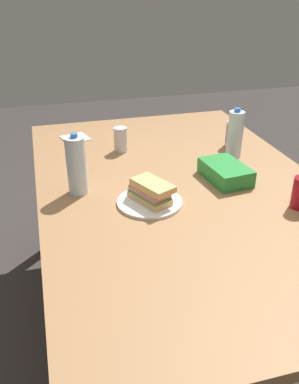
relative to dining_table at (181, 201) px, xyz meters
The scene contains 10 objects.
ground_plane 0.68m from the dining_table, ahead, with size 8.00×8.00×0.00m, color #383330.
dining_table is the anchor object (origin of this frame).
paper_plate 0.22m from the dining_table, 57.57° to the right, with size 0.25×0.25×0.01m, color white.
sandwich 0.24m from the dining_table, 56.44° to the right, with size 0.20×0.16×0.08m.
chip_bag 0.22m from the dining_table, 92.03° to the left, with size 0.23×0.15×0.07m, color #268C38.
water_bottle_tall 0.47m from the dining_table, 97.37° to the right, with size 0.08×0.08×0.25m.
plastic_cup_stack 0.55m from the dining_table, 131.48° to the left, with size 0.08×0.08×0.13m.
water_bottle_spare 0.45m from the dining_table, 124.15° to the left, with size 0.07×0.07×0.24m.
soda_can_silver 0.49m from the dining_table, 158.67° to the right, with size 0.07×0.07×0.12m, color silver.
paper_napkin 0.77m from the dining_table, 151.00° to the right, with size 0.13×0.13×0.01m, color white.
Camera 1 is at (1.45, -0.54, 1.55)m, focal length 38.97 mm.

